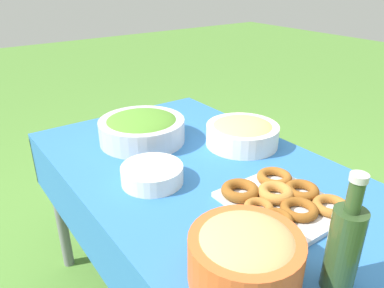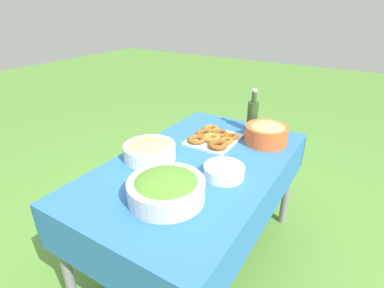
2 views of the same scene
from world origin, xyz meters
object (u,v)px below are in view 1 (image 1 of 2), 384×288
at_px(olive_oil_bottle, 344,246).
at_px(bread_bowl, 245,254).
at_px(salad_bowl, 142,128).
at_px(plate_stack, 152,174).
at_px(pasta_bowl, 242,132).
at_px(donut_platter, 281,199).

xyz_separation_m(olive_oil_bottle, bread_bowl, (-0.14, -0.15, -0.04)).
relative_size(salad_bowl, plate_stack, 1.68).
height_order(pasta_bowl, bread_bowl, bread_bowl).
height_order(donut_platter, plate_stack, plate_stack).
height_order(plate_stack, olive_oil_bottle, olive_oil_bottle).
xyz_separation_m(salad_bowl, olive_oil_bottle, (0.95, -0.03, 0.06)).
bearing_deg(bread_bowl, salad_bowl, 167.55).
relative_size(pasta_bowl, donut_platter, 0.83).
bearing_deg(salad_bowl, pasta_bowl, 49.67).
xyz_separation_m(pasta_bowl, olive_oil_bottle, (0.68, -0.34, 0.06)).
xyz_separation_m(salad_bowl, plate_stack, (0.31, -0.13, -0.03)).
distance_m(donut_platter, bread_bowl, 0.33).
height_order(donut_platter, olive_oil_bottle, olive_oil_bottle).
relative_size(donut_platter, bread_bowl, 1.34).
height_order(olive_oil_bottle, bread_bowl, olive_oil_bottle).
bearing_deg(donut_platter, plate_stack, -144.28).
relative_size(olive_oil_bottle, bread_bowl, 1.11).
bearing_deg(olive_oil_bottle, pasta_bowl, 153.57).
bearing_deg(bread_bowl, olive_oil_bottle, 47.02).
distance_m(salad_bowl, olive_oil_bottle, 0.95).
bearing_deg(plate_stack, bread_bowl, -5.12).
relative_size(plate_stack, olive_oil_bottle, 0.71).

